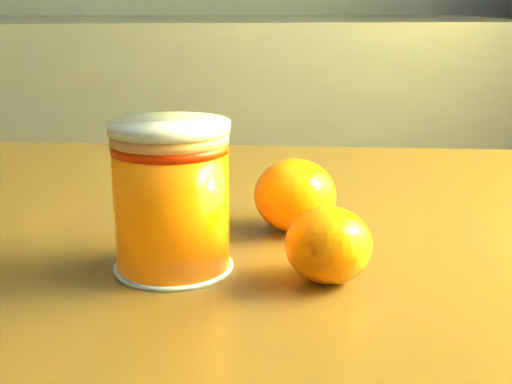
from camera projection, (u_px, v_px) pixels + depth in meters
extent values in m
cube|color=brown|center=(214.00, 270.00, 0.54)|extent=(1.15, 0.91, 0.04)
cylinder|color=#E56504|center=(172.00, 207.00, 0.48)|extent=(0.08, 0.08, 0.09)
cylinder|color=#FFA768|center=(170.00, 137.00, 0.46)|extent=(0.08, 0.08, 0.01)
cylinder|color=silver|center=(169.00, 128.00, 0.46)|extent=(0.08, 0.08, 0.01)
ellipsoid|color=orange|center=(295.00, 195.00, 0.56)|extent=(0.08, 0.08, 0.06)
ellipsoid|color=orange|center=(329.00, 245.00, 0.46)|extent=(0.07, 0.07, 0.05)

